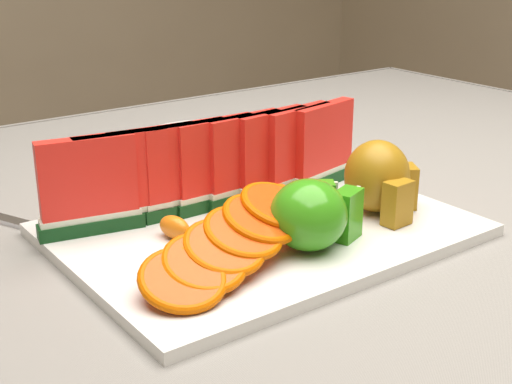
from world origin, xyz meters
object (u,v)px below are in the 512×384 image
at_px(apple_cluster, 313,214).
at_px(side_plate, 202,137).
at_px(pear_cluster, 380,178).
at_px(platter, 261,229).

xyz_separation_m(apple_cluster, side_plate, (0.14, 0.41, -0.04)).
distance_m(apple_cluster, pear_cluster, 0.12).
height_order(apple_cluster, side_plate, apple_cluster).
height_order(pear_cluster, side_plate, pear_cluster).
distance_m(pear_cluster, side_plate, 0.39).
bearing_deg(pear_cluster, platter, 158.96).
xyz_separation_m(pear_cluster, side_plate, (0.02, 0.38, -0.05)).
distance_m(platter, pear_cluster, 0.14).
relative_size(platter, apple_cluster, 3.80).
xyz_separation_m(platter, pear_cluster, (0.12, -0.05, 0.04)).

